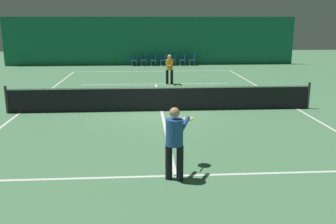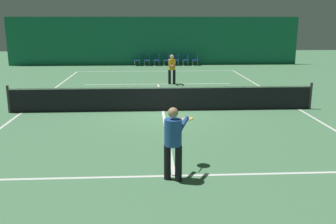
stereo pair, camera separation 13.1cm
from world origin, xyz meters
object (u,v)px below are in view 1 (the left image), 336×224
Objects in this scene: courtside_chair_0 at (135,60)px; player_near at (175,138)px; courtside_chair_5 at (183,59)px; courtside_chair_6 at (193,59)px; player_far at (169,67)px; courtside_chair_4 at (174,59)px; tennis_net at (161,98)px; courtside_chair_2 at (154,59)px; courtside_chair_3 at (164,59)px; courtside_chair_1 at (145,60)px.

player_near is at bearing 3.39° from courtside_chair_0.
courtside_chair_5 is 0.76m from courtside_chair_6.
player_far reaches higher than courtside_chair_4.
courtside_chair_0 is at bearing 94.97° from tennis_net.
courtside_chair_4 is (1.73, 15.19, -0.03)m from tennis_net.
player_far is 1.96× the size of courtside_chair_5.
courtside_chair_2 is at bearing 22.40° from player_near.
courtside_chair_2 and courtside_chair_3 have the same top height.
courtside_chair_6 is at bearing 90.00° from courtside_chair_0.
courtside_chair_4 is at bearing 90.00° from courtside_chair_1.
courtside_chair_3 is 2.29m from courtside_chair_6.
courtside_chair_0 is 3.82m from courtside_chair_5.
courtside_chair_0 is 0.76m from courtside_chair_1.
courtside_chair_3 is at bearing -90.00° from courtside_chair_4.
courtside_chair_1 and courtside_chair_3 have the same top height.
player_far is at bearing -15.71° from courtside_chair_6.
courtside_chair_1 is 3.05m from courtside_chair_5.
courtside_chair_0 is 1.00× the size of courtside_chair_5.
courtside_chair_4 is at bearing 90.00° from courtside_chair_2.
player_near is 21.84m from courtside_chair_4.
player_far is at bearing 19.48° from player_near.
courtside_chair_0 and courtside_chair_2 have the same top height.
courtside_chair_6 is (2.49, 8.86, -0.47)m from player_far.
courtside_chair_1 is at bearing -90.00° from courtside_chair_4.
courtside_chair_6 is at bearing 168.20° from player_far.
courtside_chair_2 is at bearing -90.00° from courtside_chair_4.
courtside_chair_0 is 1.53m from courtside_chair_2.
tennis_net is 14.29× the size of courtside_chair_6.
courtside_chair_6 is (1.53, 0.00, 0.00)m from courtside_chair_4.
player_near is at bearing -0.62° from courtside_chair_2.
courtside_chair_1 and courtside_chair_4 have the same top height.
player_near is at bearing -6.62° from courtside_chair_5.
player_near is 21.78m from courtside_chair_1.
tennis_net is 14.29× the size of courtside_chair_3.
courtside_chair_2 is (0.76, 0.00, 0.00)m from courtside_chair_1.
courtside_chair_1 is 2.29m from courtside_chair_4.
courtside_chair_0 is 2.29m from courtside_chair_3.
courtside_chair_4 is at bearing 83.48° from tennis_net.
player_near is 21.92m from courtside_chair_5.
player_far is 1.96× the size of courtside_chair_2.
player_far reaches higher than courtside_chair_2.
courtside_chair_3 is (1.00, 21.77, -0.49)m from player_near.
courtside_chair_0 and courtside_chair_4 have the same top height.
tennis_net is at bearing -3.66° from courtside_chair_3.
tennis_net reaches higher than courtside_chair_1.
courtside_chair_2 and courtside_chair_4 have the same top height.
player_far is at bearing -6.22° from courtside_chair_4.
courtside_chair_6 is (3.05, 0.00, 0.00)m from courtside_chair_2.
courtside_chair_5 is (1.73, 8.86, -0.47)m from player_far.
player_far is 9.22m from courtside_chair_6.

